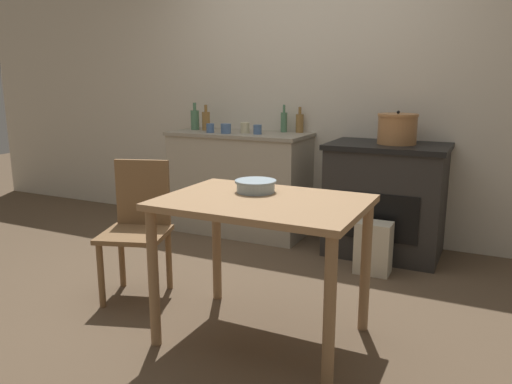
% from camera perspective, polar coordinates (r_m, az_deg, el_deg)
% --- Properties ---
extents(ground_plane, '(14.00, 14.00, 0.00)m').
position_cam_1_polar(ground_plane, '(3.39, -3.23, -11.41)').
color(ground_plane, brown).
extents(wall_back, '(8.00, 0.07, 2.55)m').
position_cam_1_polar(wall_back, '(4.54, 6.54, 11.25)').
color(wall_back, beige).
rests_on(wall_back, ground_plane).
extents(counter_cabinet, '(1.26, 0.58, 0.92)m').
position_cam_1_polar(counter_cabinet, '(4.58, -1.86, 1.10)').
color(counter_cabinet, '#B2A893').
rests_on(counter_cabinet, ground_plane).
extents(stove, '(0.92, 0.64, 0.90)m').
position_cam_1_polar(stove, '(4.12, 14.58, -0.81)').
color(stove, '#2D2B28').
rests_on(stove, ground_plane).
extents(work_table, '(1.05, 0.74, 0.78)m').
position_cam_1_polar(work_table, '(2.61, 0.79, -3.31)').
color(work_table, '#A87F56').
rests_on(work_table, ground_plane).
extents(chair, '(0.51, 0.51, 0.88)m').
position_cam_1_polar(chair, '(3.31, -13.31, -3.68)').
color(chair, olive).
rests_on(chair, ground_plane).
extents(flour_sack, '(0.25, 0.18, 0.38)m').
position_cam_1_polar(flour_sack, '(3.74, 13.27, -6.23)').
color(flour_sack, beige).
rests_on(flour_sack, ground_plane).
extents(stock_pot, '(0.31, 0.31, 0.26)m').
position_cam_1_polar(stock_pot, '(4.03, 15.85, 6.96)').
color(stock_pot, '#B77A47').
rests_on(stock_pot, stove).
extents(mixing_bowl_large, '(0.23, 0.23, 0.07)m').
position_cam_1_polar(mixing_bowl_large, '(2.74, -0.04, 0.77)').
color(mixing_bowl_large, '#93A8B2').
rests_on(mixing_bowl_large, work_table).
extents(bottle_far_left, '(0.06, 0.06, 0.24)m').
position_cam_1_polar(bottle_far_left, '(4.52, 3.21, 8.04)').
color(bottle_far_left, '#517F5B').
rests_on(bottle_far_left, counter_cabinet).
extents(bottle_left, '(0.07, 0.07, 0.24)m').
position_cam_1_polar(bottle_left, '(4.71, -5.73, 8.14)').
color(bottle_left, olive).
rests_on(bottle_left, counter_cabinet).
extents(bottle_mid_left, '(0.07, 0.07, 0.23)m').
position_cam_1_polar(bottle_mid_left, '(4.49, 5.02, 7.90)').
color(bottle_mid_left, olive).
rests_on(bottle_mid_left, counter_cabinet).
extents(bottle_center_left, '(0.08, 0.08, 0.25)m').
position_cam_1_polar(bottle_center_left, '(4.78, -6.99, 8.25)').
color(bottle_center_left, '#517F5B').
rests_on(bottle_center_left, counter_cabinet).
extents(cup_center, '(0.07, 0.07, 0.08)m').
position_cam_1_polar(cup_center, '(4.49, -5.25, 7.28)').
color(cup_center, '#4C6B99').
rests_on(cup_center, counter_cabinet).
extents(cup_center_right, '(0.09, 0.09, 0.08)m').
position_cam_1_polar(cup_center_right, '(4.41, -3.46, 7.25)').
color(cup_center_right, '#4C6B99').
rests_on(cup_center_right, counter_cabinet).
extents(cup_mid_right, '(0.07, 0.07, 0.08)m').
position_cam_1_polar(cup_mid_right, '(4.34, 0.17, 7.16)').
color(cup_mid_right, '#4C6B99').
rests_on(cup_mid_right, counter_cabinet).
extents(cup_right, '(0.08, 0.08, 0.09)m').
position_cam_1_polar(cup_right, '(4.44, -1.26, 7.35)').
color(cup_right, beige).
rests_on(cup_right, counter_cabinet).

